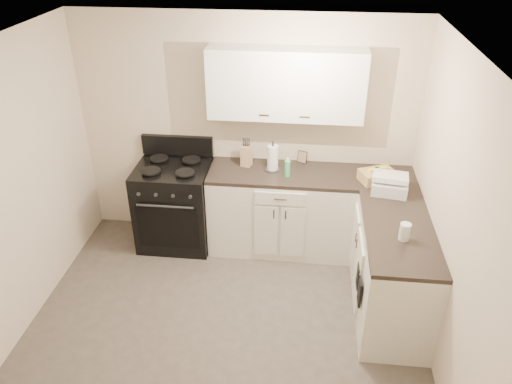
# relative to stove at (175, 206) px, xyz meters

# --- Properties ---
(floor) EXTENTS (3.60, 3.60, 0.00)m
(floor) POSITION_rel_stove_xyz_m (0.76, -1.48, -0.46)
(floor) COLOR #473F38
(floor) RESTS_ON ground
(ceiling) EXTENTS (3.60, 3.60, 0.00)m
(ceiling) POSITION_rel_stove_xyz_m (0.76, -1.48, 2.04)
(ceiling) COLOR white
(ceiling) RESTS_ON wall_back
(wall_back) EXTENTS (3.60, 0.00, 3.60)m
(wall_back) POSITION_rel_stove_xyz_m (0.76, 0.32, 0.79)
(wall_back) COLOR beige
(wall_back) RESTS_ON ground
(wall_right) EXTENTS (0.00, 3.60, 3.60)m
(wall_right) POSITION_rel_stove_xyz_m (2.56, -1.48, 0.79)
(wall_right) COLOR beige
(wall_right) RESTS_ON ground
(base_cabinets_back) EXTENTS (1.55, 0.60, 0.90)m
(base_cabinets_back) POSITION_rel_stove_xyz_m (1.18, 0.02, -0.01)
(base_cabinets_back) COLOR silver
(base_cabinets_back) RESTS_ON floor
(base_cabinets_right) EXTENTS (0.60, 1.90, 0.90)m
(base_cabinets_right) POSITION_rel_stove_xyz_m (2.26, -0.63, -0.01)
(base_cabinets_right) COLOR silver
(base_cabinets_right) RESTS_ON floor
(countertop_back) EXTENTS (1.55, 0.60, 0.04)m
(countertop_back) POSITION_rel_stove_xyz_m (1.18, 0.02, 0.46)
(countertop_back) COLOR black
(countertop_back) RESTS_ON base_cabinets_back
(countertop_right) EXTENTS (0.60, 1.90, 0.04)m
(countertop_right) POSITION_rel_stove_xyz_m (2.26, -0.63, 0.46)
(countertop_right) COLOR black
(countertop_right) RESTS_ON base_cabinets_right
(upper_cabinets) EXTENTS (1.55, 0.30, 0.70)m
(upper_cabinets) POSITION_rel_stove_xyz_m (1.18, 0.18, 1.38)
(upper_cabinets) COLOR white
(upper_cabinets) RESTS_ON wall_back
(stove) EXTENTS (0.79, 0.68, 0.96)m
(stove) POSITION_rel_stove_xyz_m (0.00, 0.00, 0.00)
(stove) COLOR black
(stove) RESTS_ON floor
(knife_block) EXTENTS (0.13, 0.12, 0.23)m
(knife_block) POSITION_rel_stove_xyz_m (0.79, 0.14, 0.59)
(knife_block) COLOR tan
(knife_block) RESTS_ON countertop_back
(paper_towel) EXTENTS (0.12, 0.12, 0.27)m
(paper_towel) POSITION_rel_stove_xyz_m (1.07, 0.07, 0.62)
(paper_towel) COLOR white
(paper_towel) RESTS_ON countertop_back
(soap_bottle) EXTENTS (0.06, 0.06, 0.17)m
(soap_bottle) POSITION_rel_stove_xyz_m (1.23, -0.06, 0.57)
(soap_bottle) COLOR #47B864
(soap_bottle) RESTS_ON countertop_back
(picture_frame) EXTENTS (0.11, 0.07, 0.13)m
(picture_frame) POSITION_rel_stove_xyz_m (1.38, 0.28, 0.54)
(picture_frame) COLOR black
(picture_frame) RESTS_ON countertop_back
(wicker_basket) EXTENTS (0.40, 0.34, 0.11)m
(wicker_basket) POSITION_rel_stove_xyz_m (2.14, -0.06, 0.54)
(wicker_basket) COLOR tan
(wicker_basket) RESTS_ON countertop_right
(countertop_grill) EXTENTS (0.38, 0.36, 0.12)m
(countertop_grill) POSITION_rel_stove_xyz_m (2.24, -0.26, 0.54)
(countertop_grill) COLOR white
(countertop_grill) RESTS_ON countertop_right
(glass_jar) EXTENTS (0.11, 0.11, 0.15)m
(glass_jar) POSITION_rel_stove_xyz_m (2.26, -1.07, 0.56)
(glass_jar) COLOR silver
(glass_jar) RESTS_ON countertop_right
(oven_mitt_near) EXTENTS (0.02, 0.14, 0.24)m
(oven_mitt_near) POSITION_rel_stove_xyz_m (1.93, -1.27, 0.04)
(oven_mitt_near) COLOR black
(oven_mitt_near) RESTS_ON base_cabinets_right
(oven_mitt_far) EXTENTS (0.02, 0.13, 0.23)m
(oven_mitt_far) POSITION_rel_stove_xyz_m (1.93, -1.06, 0.05)
(oven_mitt_far) COLOR black
(oven_mitt_far) RESTS_ON base_cabinets_right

